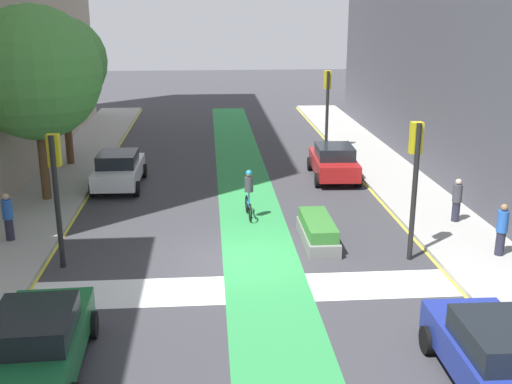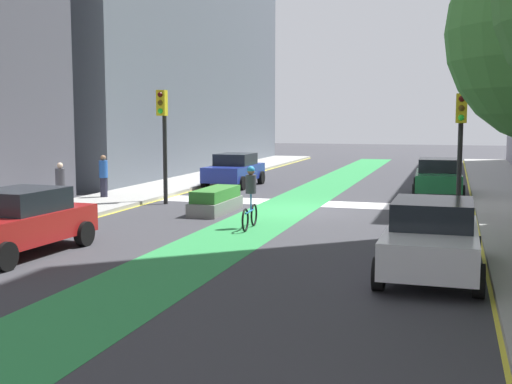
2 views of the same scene
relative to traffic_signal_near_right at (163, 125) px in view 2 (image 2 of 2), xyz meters
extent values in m
plane|color=#38383D|center=(-5.27, 0.13, -3.01)|extent=(120.00, 120.00, 0.00)
cube|color=#2D8C47|center=(-4.63, 0.13, -3.01)|extent=(2.40, 60.00, 0.01)
cube|color=silver|center=(-5.27, -1.87, -3.01)|extent=(12.00, 1.80, 0.01)
cube|color=yellow|center=(-11.27, 0.13, -3.01)|extent=(0.16, 60.00, 0.01)
cube|color=#9E9E99|center=(2.23, 0.13, -2.94)|extent=(3.00, 60.00, 0.15)
cube|color=yellow|center=(0.73, 0.13, -3.01)|extent=(0.16, 60.00, 0.01)
cube|color=slate|center=(6.99, -16.11, 5.56)|extent=(6.51, 27.52, 17.15)
cylinder|color=black|center=(0.00, -0.12, -0.86)|extent=(0.16, 0.16, 4.30)
cube|color=gold|center=(0.00, 0.08, 0.81)|extent=(0.35, 0.28, 0.95)
sphere|color=#3F0A0A|center=(0.00, 0.22, 1.11)|extent=(0.20, 0.20, 0.20)
sphere|color=#4C380C|center=(0.00, 0.22, 0.81)|extent=(0.20, 0.20, 0.20)
sphere|color=#26D833|center=(0.00, 0.22, 0.51)|extent=(0.20, 0.20, 0.20)
cylinder|color=black|center=(-10.67, 0.11, -0.99)|extent=(0.16, 0.16, 4.05)
cube|color=gold|center=(-10.67, 0.31, 0.57)|extent=(0.35, 0.28, 0.95)
sphere|color=#3F0A0A|center=(-10.67, 0.45, 0.87)|extent=(0.20, 0.20, 0.20)
sphere|color=#4C380C|center=(-10.67, 0.45, 0.57)|extent=(0.20, 0.20, 0.20)
sphere|color=#26D833|center=(-10.67, 0.45, 0.27)|extent=(0.20, 0.20, 0.20)
cube|color=navy|center=(-0.44, -6.98, -2.34)|extent=(1.87, 4.23, 0.70)
cube|color=black|center=(-0.44, -7.18, -1.72)|extent=(1.63, 2.03, 0.55)
cylinder|color=black|center=(-1.32, -5.49, -2.69)|extent=(0.23, 0.64, 0.64)
cylinder|color=black|center=(0.48, -5.52, -2.69)|extent=(0.23, 0.64, 0.64)
cylinder|color=black|center=(-1.36, -8.43, -2.69)|extent=(0.23, 0.64, 0.64)
cylinder|color=black|center=(0.44, -8.46, -2.69)|extent=(0.23, 0.64, 0.64)
cube|color=#196033|center=(-9.88, -5.70, -2.34)|extent=(1.96, 4.27, 0.70)
cube|color=black|center=(-9.88, -5.90, -1.72)|extent=(1.68, 2.06, 0.55)
cylinder|color=black|center=(-10.84, -4.26, -2.69)|extent=(0.25, 0.65, 0.64)
cylinder|color=black|center=(-9.04, -4.19, -2.69)|extent=(0.25, 0.65, 0.64)
cylinder|color=black|center=(-10.73, -7.20, -2.69)|extent=(0.25, 0.65, 0.64)
cylinder|color=black|center=(-8.93, -7.13, -2.69)|extent=(0.25, 0.65, 0.64)
cube|color=silver|center=(-10.10, 8.82, -2.34)|extent=(1.84, 4.22, 0.70)
cube|color=black|center=(-10.10, 8.62, -1.72)|extent=(1.62, 2.01, 0.55)
cylinder|color=black|center=(-10.98, 10.30, -2.69)|extent=(0.23, 0.64, 0.64)
cylinder|color=black|center=(-9.18, 10.28, -2.69)|extent=(0.23, 0.64, 0.64)
cylinder|color=black|center=(-11.01, 7.36, -2.69)|extent=(0.23, 0.64, 0.64)
cylinder|color=black|center=(-9.21, 7.34, -2.69)|extent=(0.23, 0.64, 0.64)
cube|color=#A51919|center=(-0.51, 9.48, -2.34)|extent=(1.99, 4.28, 0.70)
cube|color=black|center=(-0.52, 9.28, -1.72)|extent=(1.69, 2.07, 0.55)
cylinder|color=black|center=(-1.34, 10.99, -2.69)|extent=(0.25, 0.65, 0.64)
cylinder|color=black|center=(-1.48, 8.06, -2.69)|extent=(0.25, 0.65, 0.64)
cylinder|color=black|center=(0.32, 7.97, -2.69)|extent=(0.25, 0.65, 0.64)
torus|color=black|center=(-4.78, 4.85, -2.67)|extent=(0.10, 0.68, 0.68)
torus|color=black|center=(-4.72, 3.80, -2.67)|extent=(0.10, 0.68, 0.68)
cylinder|color=#2672BF|center=(-4.75, 4.32, -2.49)|extent=(0.11, 0.95, 0.06)
cylinder|color=#2672BF|center=(-4.74, 4.17, -2.22)|extent=(0.05, 0.05, 0.50)
cylinder|color=#3F3F47|center=(-4.74, 4.17, -1.70)|extent=(0.32, 0.32, 0.55)
sphere|color=#8C6647|center=(-4.74, 4.17, -1.31)|extent=(0.22, 0.22, 0.22)
sphere|color=#268CCC|center=(-4.74, 4.17, -1.27)|extent=(0.23, 0.23, 0.23)
cylinder|color=#262638|center=(2.63, 2.85, -2.50)|extent=(0.28, 0.28, 0.72)
cylinder|color=#3F3F47|center=(2.63, 2.85, -1.82)|extent=(0.34, 0.34, 0.64)
sphere|color=beige|center=(2.63, 2.85, -1.39)|extent=(0.21, 0.21, 0.21)
cylinder|color=#262638|center=(2.78, -0.34, -2.48)|extent=(0.28, 0.28, 0.76)
cylinder|color=#2659B2|center=(2.78, -0.34, -1.76)|extent=(0.34, 0.34, 0.68)
sphere|color=#8C6647|center=(2.78, -0.34, -1.31)|extent=(0.22, 0.22, 0.22)
cube|color=slate|center=(-2.63, 1.48, -2.79)|extent=(1.01, 3.00, 0.45)
cube|color=#33722D|center=(-2.63, 1.48, -2.36)|extent=(0.91, 2.70, 0.40)
camera|label=1|loc=(-6.18, -17.68, 4.58)|focal=43.57mm
camera|label=2|loc=(-10.47, 22.61, 0.26)|focal=45.94mm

